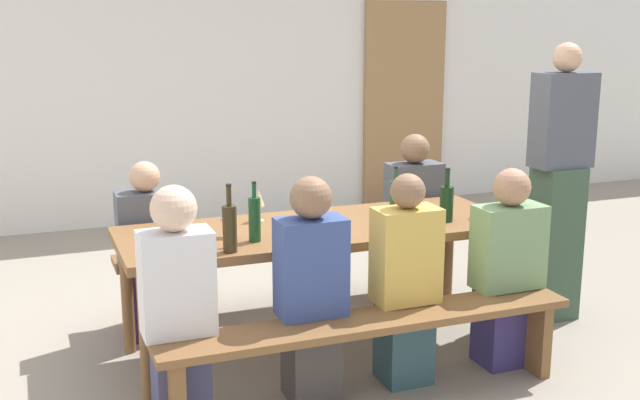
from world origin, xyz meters
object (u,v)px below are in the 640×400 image
at_px(seated_guest_near_3, 507,273).
at_px(seated_guest_far_1, 413,222).
at_px(wine_glass_0, 227,215).
at_px(wooden_door, 404,104).
at_px(wine_bottle_3, 395,196).
at_px(wine_glass_1, 258,199).
at_px(seated_guest_near_2, 405,285).
at_px(wine_bottle_0, 230,227).
at_px(tasting_table, 320,238).
at_px(wine_bottle_1, 255,218).
at_px(wine_bottle_2, 447,202).
at_px(standing_host, 558,189).
at_px(seated_guest_near_0, 178,309).
at_px(bench_near, 371,334).
at_px(bench_far, 282,257).
at_px(seated_guest_near_1, 311,293).
at_px(seated_guest_far_0, 149,255).

height_order(seated_guest_near_3, seated_guest_far_1, seated_guest_far_1).
height_order(wine_glass_0, seated_guest_far_1, seated_guest_far_1).
relative_size(wooden_door, seated_guest_near_3, 1.88).
distance_m(wine_bottle_3, seated_guest_near_3, 0.82).
height_order(wine_glass_0, wine_glass_1, wine_glass_1).
relative_size(wooden_door, seated_guest_near_2, 1.85).
bearing_deg(wine_bottle_0, tasting_table, 27.77).
height_order(wine_bottle_1, seated_guest_far_1, seated_guest_far_1).
distance_m(wine_bottle_0, wine_bottle_1, 0.23).
relative_size(wine_bottle_0, seated_guest_near_3, 0.31).
height_order(wine_bottle_2, seated_guest_near_3, seated_guest_near_3).
bearing_deg(wine_bottle_0, standing_host, 6.63).
bearing_deg(seated_guest_far_1, seated_guest_near_0, -58.60).
relative_size(bench_near, wine_bottle_2, 6.88).
bearing_deg(seated_guest_far_1, bench_far, -99.47).
xyz_separation_m(wine_bottle_1, seated_guest_near_0, (-0.49, -0.38, -0.31)).
distance_m(wine_glass_1, seated_guest_near_1, 0.85).
relative_size(wine_glass_1, seated_guest_near_1, 0.17).
relative_size(wooden_door, bench_far, 0.96).
relative_size(wine_bottle_3, standing_host, 0.16).
distance_m(tasting_table, seated_guest_near_1, 0.63).
height_order(wooden_door, wine_glass_1, wooden_door).
distance_m(seated_guest_near_0, seated_guest_near_3, 1.83).
relative_size(wine_bottle_3, seated_guest_far_0, 0.27).
bearing_deg(seated_guest_near_1, wooden_door, -32.82).
xyz_separation_m(wooden_door, wine_bottle_0, (-2.83, -3.62, -0.17)).
height_order(seated_guest_far_0, standing_host, standing_host).
distance_m(wine_bottle_1, wine_glass_0, 0.18).
bearing_deg(tasting_table, wine_glass_1, 143.04).
xyz_separation_m(wine_bottle_0, wine_glass_0, (0.06, 0.28, -0.01)).
bearing_deg(wine_bottle_2, seated_guest_near_1, -158.67).
bearing_deg(wooden_door, wine_glass_1, -129.36).
relative_size(wine_bottle_0, seated_guest_far_1, 0.30).
height_order(bench_near, wine_bottle_3, wine_bottle_3).
bearing_deg(wine_glass_0, seated_guest_near_1, -60.56).
height_order(wine_bottle_2, seated_guest_far_1, seated_guest_far_1).
relative_size(bench_far, wine_glass_0, 13.07).
relative_size(wine_glass_1, seated_guest_near_2, 0.17).
bearing_deg(bench_near, seated_guest_near_0, 170.87).
distance_m(seated_guest_near_1, seated_guest_far_0, 1.29).
bearing_deg(wooden_door, wine_bottle_1, -127.46).
bearing_deg(seated_guest_near_2, seated_guest_near_3, -90.00).
bearing_deg(wine_bottle_3, wooden_door, 62.06).
bearing_deg(bench_far, seated_guest_far_1, -9.47).
xyz_separation_m(bench_near, wine_glass_1, (-0.30, 0.93, 0.53)).
bearing_deg(seated_guest_near_2, standing_host, -69.63).
bearing_deg(seated_guest_near_3, tasting_table, 58.02).
bearing_deg(seated_guest_far_1, wine_bottle_1, -61.13).
distance_m(wine_bottle_1, seated_guest_near_2, 0.87).
xyz_separation_m(wine_bottle_1, wine_glass_1, (0.14, 0.40, 0.01)).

